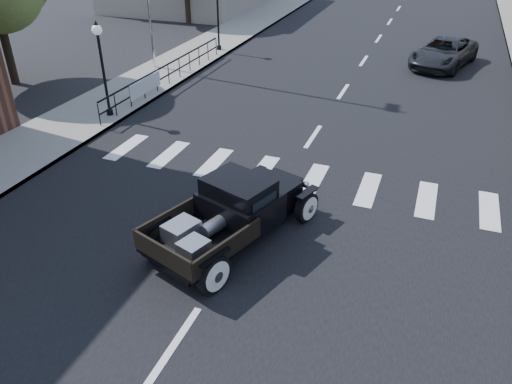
% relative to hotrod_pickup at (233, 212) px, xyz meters
% --- Properties ---
extents(ground, '(120.00, 120.00, 0.00)m').
position_rel_hotrod_pickup_xyz_m(ground, '(0.25, -0.45, -0.81)').
color(ground, black).
rests_on(ground, ground).
extents(road, '(14.00, 80.00, 0.02)m').
position_rel_hotrod_pickup_xyz_m(road, '(0.25, 14.55, -0.80)').
color(road, black).
rests_on(road, ground).
extents(road_markings, '(12.00, 60.00, 0.06)m').
position_rel_hotrod_pickup_xyz_m(road_markings, '(0.25, 9.55, -0.81)').
color(road_markings, silver).
rests_on(road_markings, ground).
extents(sidewalk_left, '(3.00, 80.00, 0.15)m').
position_rel_hotrod_pickup_xyz_m(sidewalk_left, '(-8.25, 14.55, -0.74)').
color(sidewalk_left, gray).
rests_on(sidewalk_left, ground).
extents(railing, '(0.08, 10.00, 1.00)m').
position_rel_hotrod_pickup_xyz_m(railing, '(-7.05, 9.55, -0.16)').
color(railing, black).
rests_on(railing, sidewalk_left).
extents(banner, '(0.04, 2.20, 0.60)m').
position_rel_hotrod_pickup_xyz_m(banner, '(-6.97, 7.55, -0.36)').
color(banner, silver).
rests_on(banner, sidewalk_left).
extents(lamp_post_b, '(0.36, 0.36, 3.40)m').
position_rel_hotrod_pickup_xyz_m(lamp_post_b, '(-7.35, 5.55, 1.04)').
color(lamp_post_b, black).
rests_on(lamp_post_b, sidewalk_left).
extents(lamp_post_c, '(0.36, 0.36, 3.40)m').
position_rel_hotrod_pickup_xyz_m(lamp_post_c, '(-7.35, 15.55, 1.04)').
color(lamp_post_c, black).
rests_on(lamp_post_c, sidewalk_left).
extents(hotrod_pickup, '(3.59, 5.14, 1.62)m').
position_rel_hotrod_pickup_xyz_m(hotrod_pickup, '(0.00, 0.00, 0.00)').
color(hotrod_pickup, black).
rests_on(hotrod_pickup, ground).
extents(second_car, '(3.43, 5.22, 1.33)m').
position_rel_hotrod_pickup_xyz_m(second_car, '(4.00, 17.03, -0.14)').
color(second_car, black).
rests_on(second_car, ground).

